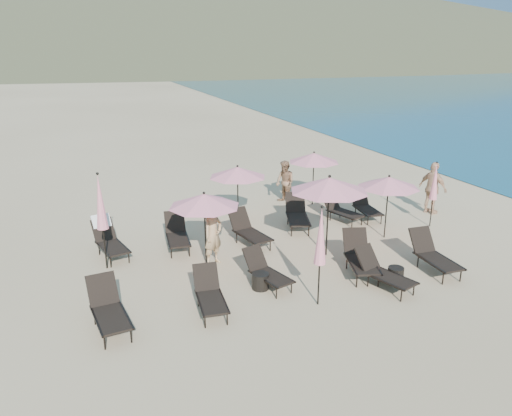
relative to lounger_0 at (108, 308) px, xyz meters
name	(u,v)px	position (x,y,z in m)	size (l,w,h in m)	color
ground	(348,281)	(6.06, 0.09, -0.47)	(800.00, 800.00, 0.00)	#D6BA8C
volcanic_headland	(193,7)	(77.43, 302.71, 26.03)	(690.00, 690.00, 55.00)	brown
lounger_0	(108,308)	(0.00, 0.00, 0.00)	(0.85, 1.79, 0.99)	black
lounger_1	(210,294)	(2.27, -0.06, -0.04)	(0.75, 1.64, 0.91)	black
lounger_2	(266,271)	(3.97, 0.65, -0.05)	(0.98, 1.64, 0.88)	black
lounger_3	(383,272)	(6.71, -0.51, -0.03)	(1.10, 1.75, 0.94)	black
lounger_4	(360,256)	(6.62, 0.44, 0.02)	(1.19, 1.92, 1.03)	black
lounger_5	(433,254)	(8.59, -0.13, 0.01)	(0.76, 1.79, 1.01)	black
lounger_6	(109,239)	(0.37, 4.10, 0.05)	(1.00, 1.82, 1.08)	black
lounger_7	(177,234)	(2.36, 3.95, -0.02)	(0.80, 1.72, 0.96)	black
lounger_8	(248,230)	(4.49, 3.43, 0.00)	(0.99, 1.83, 1.00)	black
lounger_9	(297,214)	(6.54, 4.26, 0.02)	(1.20, 1.92, 1.03)	black
lounger_10	(341,209)	(8.25, 4.29, -0.03)	(1.07, 1.71, 0.92)	black
lounger_11	(365,206)	(9.24, 4.29, -0.03)	(0.79, 1.67, 0.93)	black
umbrella_open_0	(204,200)	(2.87, 2.49, 1.42)	(1.98, 1.98, 2.13)	black
umbrella_open_1	(329,185)	(6.35, 1.83, 1.70)	(2.27, 2.27, 2.44)	black
umbrella_open_2	(389,182)	(8.78, 2.41, 1.37)	(1.93, 1.93, 2.08)	black
umbrella_open_3	(238,172)	(4.77, 5.26, 1.39)	(1.95, 1.95, 2.10)	black
umbrella_open_4	(314,158)	(8.20, 6.37, 1.38)	(1.94, 1.94, 2.09)	black
umbrella_closed_0	(321,237)	(4.77, -0.71, 1.28)	(0.29, 0.29, 2.50)	black
umbrella_closed_1	(435,182)	(10.84, 2.73, 1.11)	(0.27, 0.27, 2.27)	black
umbrella_closed_2	(100,203)	(0.20, 3.17, 1.45)	(0.32, 0.32, 2.75)	black
side_table_0	(260,281)	(3.76, 0.52, -0.25)	(0.44, 0.44, 0.42)	black
side_table_1	(396,275)	(7.20, -0.39, -0.26)	(0.42, 0.42, 0.42)	black
beachgoer_a	(213,235)	(3.08, 2.44, 0.40)	(0.63, 0.42, 1.74)	tan
beachgoer_b	(285,182)	(7.24, 6.88, 0.37)	(0.81, 0.63, 1.68)	#936A4B
beachgoer_c	(433,188)	(11.77, 3.86, 0.49)	(1.13, 0.47, 1.92)	tan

